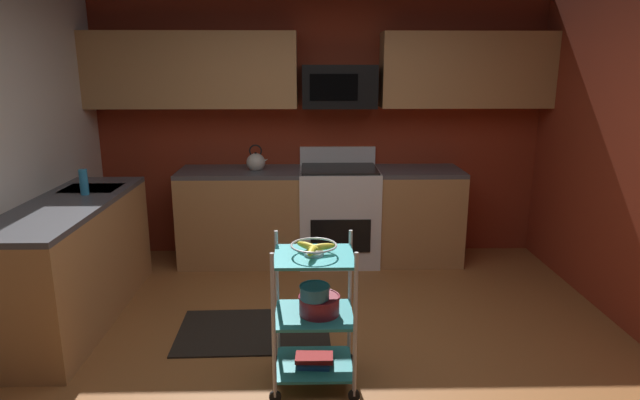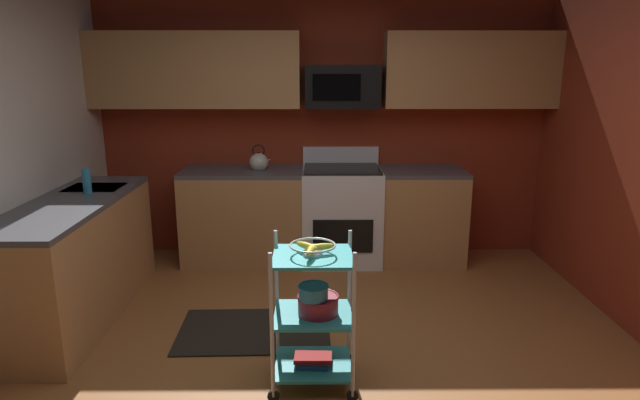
{
  "view_description": "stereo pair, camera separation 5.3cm",
  "coord_description": "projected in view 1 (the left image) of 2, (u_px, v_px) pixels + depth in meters",
  "views": [
    {
      "loc": [
        -0.12,
        -2.99,
        1.9
      ],
      "look_at": [
        -0.05,
        0.39,
        1.05
      ],
      "focal_mm": 30.2,
      "sensor_mm": 36.0,
      "label": 1
    },
    {
      "loc": [
        -0.07,
        -2.99,
        1.9
      ],
      "look_at": [
        -0.05,
        0.39,
        1.05
      ],
      "focal_mm": 30.2,
      "sensor_mm": 36.0,
      "label": 2
    }
  ],
  "objects": [
    {
      "name": "dish_soap_bottle",
      "position": [
        84.0,
        182.0,
        4.16
      ],
      "size": [
        0.06,
        0.06,
        0.2
      ],
      "primitive_type": "cylinder",
      "color": "#2D8CBF",
      "rests_on": "counter_run"
    },
    {
      "name": "mixing_bowl_large",
      "position": [
        319.0,
        304.0,
        3.2
      ],
      "size": [
        0.25,
        0.25,
        0.11
      ],
      "color": "maroon",
      "rests_on": "rolling_cart"
    },
    {
      "name": "fruit_bowl",
      "position": [
        314.0,
        247.0,
        3.11
      ],
      "size": [
        0.27,
        0.27,
        0.07
      ],
      "color": "silver",
      "rests_on": "rolling_cart"
    },
    {
      "name": "microwave",
      "position": [
        339.0,
        86.0,
        5.09
      ],
      "size": [
        0.7,
        0.39,
        0.4
      ],
      "color": "black"
    },
    {
      "name": "mixing_bowl_small",
      "position": [
        315.0,
        291.0,
        3.13
      ],
      "size": [
        0.18,
        0.18,
        0.08
      ],
      "color": "#338CBF",
      "rests_on": "rolling_cart"
    },
    {
      "name": "oven_range",
      "position": [
        339.0,
        214.0,
        5.29
      ],
      "size": [
        0.76,
        0.65,
        1.1
      ],
      "color": "white",
      "rests_on": "ground"
    },
    {
      "name": "book_stack",
      "position": [
        314.0,
        360.0,
        3.28
      ],
      "size": [
        0.24,
        0.2,
        0.05
      ],
      "color": "#1E4C8C",
      "rests_on": "rolling_cart"
    },
    {
      "name": "kettle",
      "position": [
        256.0,
        162.0,
        5.14
      ],
      "size": [
        0.21,
        0.18,
        0.26
      ],
      "color": "beige",
      "rests_on": "counter_run"
    },
    {
      "name": "wall_back",
      "position": [
        320.0,
        126.0,
        5.4
      ],
      "size": [
        4.52,
        0.06,
        2.6
      ],
      "primitive_type": "cube",
      "color": "maroon",
      "rests_on": "ground"
    },
    {
      "name": "upper_cabinets",
      "position": [
        316.0,
        70.0,
        5.08
      ],
      "size": [
        4.4,
        0.33,
        0.7
      ],
      "color": "#B27F4C"
    },
    {
      "name": "floor",
      "position": [
        329.0,
        380.0,
        3.37
      ],
      "size": [
        4.4,
        4.8,
        0.04
      ],
      "primitive_type": "cube",
      "color": "#995B2D",
      "rests_on": "ground"
    },
    {
      "name": "rolling_cart",
      "position": [
        314.0,
        315.0,
        3.21
      ],
      "size": [
        0.53,
        0.42,
        0.91
      ],
      "color": "silver",
      "rests_on": "ground"
    },
    {
      "name": "counter_run",
      "position": [
        234.0,
        231.0,
        4.79
      ],
      "size": [
        3.56,
        2.46,
        0.92
      ],
      "color": "#B27F4C",
      "rests_on": "ground"
    },
    {
      "name": "floor_rug",
      "position": [
        254.0,
        331.0,
        3.94
      ],
      "size": [
        1.12,
        0.73,
        0.01
      ],
      "primitive_type": "cube",
      "rotation": [
        0.0,
        0.0,
        0.02
      ],
      "color": "black",
      "rests_on": "ground"
    }
  ]
}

